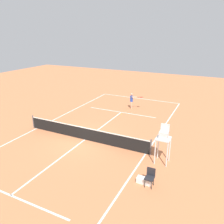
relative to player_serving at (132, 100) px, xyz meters
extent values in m
plane|color=#D37A4C|center=(0.53, 7.98, -0.96)|extent=(60.00, 60.00, 0.00)
cube|color=white|center=(0.53, -3.90, -0.96)|extent=(9.17, 0.10, 0.01)
cube|color=white|center=(-4.05, 7.98, -0.96)|extent=(0.10, 23.77, 0.01)
cube|color=white|center=(5.12, 7.98, -0.96)|extent=(0.10, 23.77, 0.01)
cube|color=white|center=(0.53, 1.45, -0.96)|extent=(6.88, 0.10, 0.01)
cube|color=white|center=(0.53, 14.52, -0.96)|extent=(6.88, 0.10, 0.01)
cube|color=white|center=(0.53, 7.98, -0.96)|extent=(0.10, 13.07, 0.01)
cylinder|color=#4C4C51|center=(-4.35, 7.98, -0.43)|extent=(0.10, 0.10, 1.07)
cylinder|color=#4C4C51|center=(5.42, 7.98, -0.43)|extent=(0.10, 0.10, 1.07)
cube|color=black|center=(0.53, 7.98, -0.51)|extent=(9.77, 0.03, 0.91)
cube|color=white|center=(0.53, 7.98, -0.03)|extent=(9.77, 0.04, 0.06)
cylinder|color=#D8A884|center=(0.09, -0.08, -0.58)|extent=(0.12, 0.12, 0.76)
cylinder|color=#D8A884|center=(0.01, 0.10, -0.58)|extent=(0.12, 0.12, 0.76)
cylinder|color=#2647B7|center=(0.05, 0.01, 0.09)|extent=(0.28, 0.28, 0.59)
sphere|color=#D8A884|center=(0.05, 0.01, 0.56)|extent=(0.21, 0.21, 0.21)
cylinder|color=#D8A884|center=(0.12, -0.16, 0.12)|extent=(0.09, 0.09, 0.53)
cylinder|color=#D8A884|center=(-0.26, 0.08, 0.32)|extent=(0.52, 0.28, 0.09)
cylinder|color=black|center=(-0.63, -0.07, 0.32)|extent=(0.25, 0.13, 0.04)
ellipsoid|color=red|center=(-0.89, -0.18, 0.32)|extent=(0.40, 0.38, 0.04)
sphere|color=#CCE033|center=(0.26, 1.98, -0.93)|extent=(0.07, 0.07, 0.07)
cylinder|color=silver|center=(-5.56, 8.87, -0.19)|extent=(0.07, 0.07, 1.55)
cylinder|color=silver|center=(-4.86, 8.87, -0.19)|extent=(0.07, 0.07, 1.55)
cylinder|color=silver|center=(-5.56, 8.17, -0.19)|extent=(0.07, 0.07, 1.55)
cylinder|color=silver|center=(-4.86, 8.17, -0.19)|extent=(0.07, 0.07, 1.55)
cube|color=silver|center=(-5.21, 8.52, 0.62)|extent=(0.80, 0.80, 0.06)
cube|color=silver|center=(-5.21, 8.52, 0.85)|extent=(0.50, 0.44, 0.40)
cube|color=silver|center=(-5.21, 8.32, 1.20)|extent=(0.50, 0.06, 0.50)
cylinder|color=#262626|center=(-5.37, 11.15, -0.74)|extent=(0.04, 0.04, 0.45)
cylinder|color=#262626|center=(-5.02, 11.15, -0.74)|extent=(0.04, 0.04, 0.45)
cylinder|color=#262626|center=(-5.37, 10.80, -0.74)|extent=(0.04, 0.04, 0.45)
cylinder|color=#262626|center=(-5.02, 10.80, -0.74)|extent=(0.04, 0.04, 0.45)
cube|color=#232328|center=(-5.19, 10.98, -0.48)|extent=(0.44, 0.44, 0.06)
cube|color=#232328|center=(-5.19, 10.76, -0.23)|extent=(0.44, 0.04, 0.44)
cube|color=white|center=(-4.89, 10.85, -0.81)|extent=(0.76, 0.32, 0.30)
camera|label=1|loc=(-7.60, 20.18, 6.35)|focal=35.73mm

